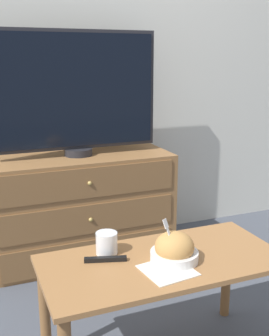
% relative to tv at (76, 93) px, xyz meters
% --- Properties ---
extents(ground_plane, '(12.00, 12.00, 0.00)m').
position_rel_tv_xyz_m(ground_plane, '(0.02, 0.21, -1.03)').
color(ground_plane, '#474C56').
extents(wall_back, '(12.00, 0.05, 2.60)m').
position_rel_tv_xyz_m(wall_back, '(0.02, 0.24, 0.27)').
color(wall_back, silver).
rests_on(wall_back, ground_plane).
extents(dresser, '(1.13, 0.44, 0.66)m').
position_rel_tv_xyz_m(dresser, '(-0.00, -0.03, -0.70)').
color(dresser, olive).
rests_on(dresser, ground_plane).
extents(tv, '(0.98, 0.17, 0.73)m').
position_rel_tv_xyz_m(tv, '(0.00, 0.00, 0.00)').
color(tv, '#232328').
rests_on(tv, dresser).
extents(coffee_table, '(0.95, 0.46, 0.47)m').
position_rel_tv_xyz_m(coffee_table, '(0.04, -1.10, -0.64)').
color(coffee_table, '#9E6B3D').
rests_on(coffee_table, ground_plane).
extents(takeout_bowl, '(0.19, 0.19, 0.17)m').
position_rel_tv_xyz_m(takeout_bowl, '(0.08, -1.13, -0.52)').
color(takeout_bowl, silver).
rests_on(takeout_bowl, coffee_table).
extents(drink_cup, '(0.09, 0.09, 0.09)m').
position_rel_tv_xyz_m(drink_cup, '(-0.14, -0.97, -0.52)').
color(drink_cup, '#9E6638').
rests_on(drink_cup, coffee_table).
extents(napkin, '(0.20, 0.20, 0.00)m').
position_rel_tv_xyz_m(napkin, '(0.02, -1.19, -0.56)').
color(napkin, silver).
rests_on(napkin, coffee_table).
extents(remote_control, '(0.16, 0.07, 0.02)m').
position_rel_tv_xyz_m(remote_control, '(-0.17, -1.03, -0.55)').
color(remote_control, black).
rests_on(remote_control, coffee_table).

